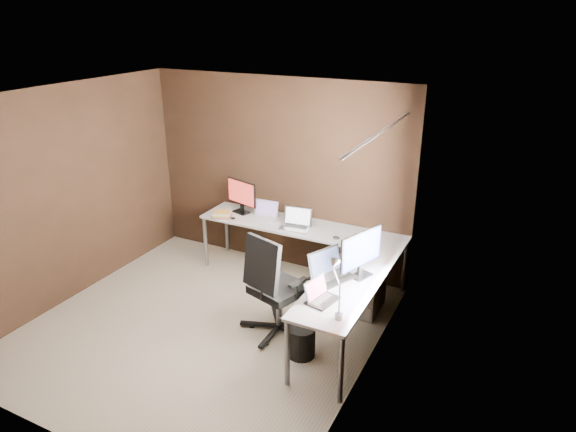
# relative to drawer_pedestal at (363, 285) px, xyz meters

# --- Properties ---
(room) EXTENTS (3.60, 3.60, 2.50)m
(room) POSITION_rel_drawer_pedestal_xyz_m (-1.09, -1.08, 0.98)
(room) COLOR #C1B896
(room) RESTS_ON ground
(desk) EXTENTS (2.65, 2.25, 0.73)m
(desk) POSITION_rel_drawer_pedestal_xyz_m (-0.59, -0.11, 0.38)
(desk) COLOR silver
(desk) RESTS_ON ground
(drawer_pedestal) EXTENTS (0.42, 0.50, 0.60)m
(drawer_pedestal) POSITION_rel_drawer_pedestal_xyz_m (0.00, 0.00, 0.00)
(drawer_pedestal) COLOR silver
(drawer_pedestal) RESTS_ON ground
(monitor_left) EXTENTS (0.49, 0.20, 0.44)m
(monitor_left) POSITION_rel_drawer_pedestal_xyz_m (-1.85, 0.42, 0.68)
(monitor_left) COLOR black
(monitor_left) RESTS_ON desk
(monitor_right) EXTENTS (0.24, 0.56, 0.48)m
(monitor_right) POSITION_rel_drawer_pedestal_xyz_m (0.13, -0.55, 0.70)
(monitor_right) COLOR black
(monitor_right) RESTS_ON desk
(laptop_white) EXTENTS (0.33, 0.24, 0.22)m
(laptop_white) POSITION_rel_drawer_pedestal_xyz_m (-1.48, 0.37, 0.48)
(laptop_white) COLOR silver
(laptop_white) RESTS_ON desk
(laptop_silver) EXTENTS (0.39, 0.30, 0.24)m
(laptop_silver) POSITION_rel_drawer_pedestal_xyz_m (-0.98, 0.28, 0.48)
(laptop_silver) COLOR silver
(laptop_silver) RESTS_ON desk
(laptop_black_big) EXTENTS (0.45, 0.51, 0.28)m
(laptop_black_big) POSITION_rel_drawer_pedestal_xyz_m (-0.14, -0.71, 0.49)
(laptop_black_big) COLOR black
(laptop_black_big) RESTS_ON desk
(laptop_black_small) EXTENTS (0.28, 0.35, 0.21)m
(laptop_black_small) POSITION_rel_drawer_pedestal_xyz_m (-0.05, -1.16, 0.48)
(laptop_black_small) COLOR black
(laptop_black_small) RESTS_ON desk
(book_stack) EXTENTS (0.28, 0.25, 0.08)m
(book_stack) POSITION_rel_drawer_pedestal_xyz_m (-2.00, 0.16, 0.47)
(book_stack) COLOR #976651
(book_stack) RESTS_ON desk
(mouse_left) EXTENTS (0.08, 0.05, 0.03)m
(mouse_left) POSITION_rel_drawer_pedestal_xyz_m (-1.83, 0.15, 0.44)
(mouse_left) COLOR black
(mouse_left) RESTS_ON desk
(mouse_corner) EXTENTS (0.10, 0.09, 0.03)m
(mouse_corner) POSITION_rel_drawer_pedestal_xyz_m (-0.41, 0.17, 0.45)
(mouse_corner) COLOR black
(mouse_corner) RESTS_ON desk
(desk_lamp) EXTENTS (0.18, 0.21, 0.53)m
(desk_lamp) POSITION_rel_drawer_pedestal_xyz_m (0.16, -1.32, 0.76)
(desk_lamp) COLOR slate
(desk_lamp) RESTS_ON desk
(office_chair) EXTENTS (0.65, 0.68, 1.15)m
(office_chair) POSITION_rel_drawer_pedestal_xyz_m (-0.68, -0.85, 0.04)
(office_chair) COLOR black
(office_chair) RESTS_ON ground
(wastebasket) EXTENTS (0.32, 0.32, 0.32)m
(wastebasket) POSITION_rel_drawer_pedestal_xyz_m (-0.26, -1.11, -0.14)
(wastebasket) COLOR black
(wastebasket) RESTS_ON ground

